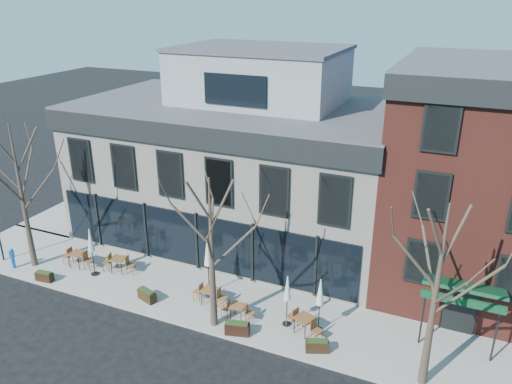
% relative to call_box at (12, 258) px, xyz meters
% --- Properties ---
extents(ground, '(120.00, 120.00, 0.00)m').
position_rel_call_box_xyz_m(ground, '(9.26, 3.89, -0.78)').
color(ground, black).
rests_on(ground, ground).
extents(sidewalk_front, '(33.50, 4.70, 0.15)m').
position_rel_call_box_xyz_m(sidewalk_front, '(12.51, 1.74, -0.70)').
color(sidewalk_front, gray).
rests_on(sidewalk_front, ground).
extents(sidewalk_side, '(4.50, 12.00, 0.15)m').
position_rel_call_box_xyz_m(sidewalk_side, '(-1.99, 9.89, -0.70)').
color(sidewalk_side, gray).
rests_on(sidewalk_side, ground).
extents(corner_building, '(18.39, 10.39, 11.10)m').
position_rel_call_box_xyz_m(corner_building, '(9.34, 8.96, 3.95)').
color(corner_building, silver).
rests_on(corner_building, ground).
extents(red_brick_building, '(8.20, 11.78, 11.18)m').
position_rel_call_box_xyz_m(red_brick_building, '(22.26, 8.87, 4.86)').
color(red_brick_building, maroon).
rests_on(red_brick_building, ground).
extents(tree_corner, '(3.93, 3.98, 7.92)m').
position_rel_call_box_xyz_m(tree_corner, '(0.78, 0.69, 3.47)').
color(tree_corner, '#382B21').
rests_on(tree_corner, sidewalk_front).
extents(tree_mid, '(3.50, 3.55, 7.04)m').
position_rel_call_box_xyz_m(tree_mid, '(12.27, -0.01, 3.02)').
color(tree_mid, '#382B21').
rests_on(tree_mid, sidewalk_front).
extents(tree_right, '(3.72, 3.77, 7.48)m').
position_rel_call_box_xyz_m(tree_right, '(21.27, -0.01, 3.24)').
color(tree_right, '#382B21').
rests_on(tree_right, sidewalk_front).
extents(call_box, '(0.24, 0.24, 1.18)m').
position_rel_call_box_xyz_m(call_box, '(0.00, 0.00, 0.00)').
color(call_box, '#0E50B8').
rests_on(call_box, sidewalk_front).
extents(cafe_set_0, '(1.92, 0.79, 1.01)m').
position_rel_call_box_xyz_m(cafe_set_0, '(3.11, 1.53, -0.11)').
color(cafe_set_0, brown).
rests_on(cafe_set_0, sidewalk_front).
extents(cafe_set_1, '(1.89, 0.87, 0.97)m').
position_rel_call_box_xyz_m(cafe_set_1, '(5.47, 1.98, -0.13)').
color(cafe_set_1, brown).
rests_on(cafe_set_1, sidewalk_front).
extents(cafe_set_3, '(1.80, 0.74, 0.94)m').
position_rel_call_box_xyz_m(cafe_set_3, '(11.32, 1.34, -0.14)').
color(cafe_set_3, brown).
rests_on(cafe_set_3, sidewalk_front).
extents(cafe_set_4, '(1.64, 0.69, 0.85)m').
position_rel_call_box_xyz_m(cafe_set_4, '(13.06, 0.78, -0.19)').
color(cafe_set_4, brown).
rests_on(cafe_set_4, sidewalk_front).
extents(cafe_set_5, '(1.91, 1.11, 0.99)m').
position_rel_call_box_xyz_m(cafe_set_5, '(16.16, 1.01, -0.12)').
color(cafe_set_5, brown).
rests_on(cafe_set_5, sidewalk_front).
extents(umbrella_0, '(0.43, 0.43, 2.68)m').
position_rel_call_box_xyz_m(umbrella_0, '(4.47, 1.22, 1.26)').
color(umbrella_0, black).
rests_on(umbrella_0, sidewalk_front).
extents(umbrella_2, '(0.47, 0.47, 2.96)m').
position_rel_call_box_xyz_m(umbrella_2, '(10.83, 2.16, 1.46)').
color(umbrella_2, black).
rests_on(umbrella_2, sidewalk_front).
extents(umbrella_3, '(0.40, 0.40, 2.51)m').
position_rel_call_box_xyz_m(umbrella_3, '(15.26, 1.27, 1.14)').
color(umbrella_3, black).
rests_on(umbrella_3, sidewalk_front).
extents(umbrella_4, '(0.42, 0.42, 2.61)m').
position_rel_call_box_xyz_m(umbrella_4, '(16.69, 1.43, 1.22)').
color(umbrella_4, black).
rests_on(umbrella_4, sidewalk_front).
extents(planter_0, '(0.95, 0.46, 0.52)m').
position_rel_call_box_xyz_m(planter_0, '(2.51, -0.31, -0.37)').
color(planter_0, black).
rests_on(planter_0, sidewalk_front).
extents(planter_1, '(1.08, 0.69, 0.57)m').
position_rel_call_box_xyz_m(planter_1, '(8.40, 0.35, -0.35)').
color(planter_1, black).
rests_on(planter_1, sidewalk_front).
extents(planter_2, '(1.13, 0.68, 0.59)m').
position_rel_call_box_xyz_m(planter_2, '(13.52, -0.22, -0.33)').
color(planter_2, black).
rests_on(planter_2, sidewalk_front).
extents(planter_3, '(1.03, 0.71, 0.54)m').
position_rel_call_box_xyz_m(planter_3, '(17.05, 0.09, -0.36)').
color(planter_3, black).
rests_on(planter_3, sidewalk_front).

